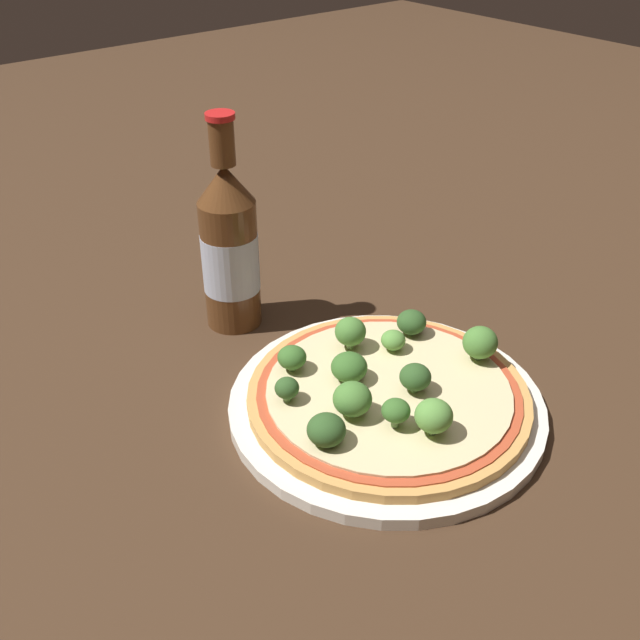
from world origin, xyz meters
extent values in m
plane|color=#3D2819|center=(0.00, 0.00, 0.00)|extent=(3.00, 3.00, 0.00)
cylinder|color=silver|center=(-0.02, -0.01, 0.01)|extent=(0.30, 0.30, 0.01)
cylinder|color=tan|center=(-0.02, -0.01, 0.02)|extent=(0.26, 0.26, 0.01)
cylinder|color=#B74728|center=(-0.02, -0.01, 0.02)|extent=(0.25, 0.25, 0.00)
cylinder|color=beige|center=(-0.02, -0.01, 0.02)|extent=(0.23, 0.23, 0.00)
cylinder|color=#6B8E51|center=(0.06, 0.04, 0.03)|extent=(0.01, 0.01, 0.01)
ellipsoid|color=#2D5123|center=(0.06, 0.04, 0.04)|extent=(0.03, 0.03, 0.02)
cylinder|color=#6B8E51|center=(-0.04, 0.02, 0.03)|extent=(0.01, 0.01, 0.01)
ellipsoid|color=#386628|center=(-0.04, 0.02, 0.04)|extent=(0.03, 0.03, 0.03)
cylinder|color=#6B8E51|center=(-0.07, 0.07, 0.03)|extent=(0.01, 0.01, 0.01)
ellipsoid|color=#386628|center=(-0.07, 0.07, 0.04)|extent=(0.03, 0.03, 0.02)
cylinder|color=#6B8E51|center=(0.00, -0.03, 0.03)|extent=(0.01, 0.01, 0.01)
ellipsoid|color=#2D5123|center=(0.00, -0.03, 0.04)|extent=(0.03, 0.03, 0.02)
cylinder|color=#6B8E51|center=(0.08, -0.03, 0.03)|extent=(0.01, 0.01, 0.01)
ellipsoid|color=#477A33|center=(0.08, -0.03, 0.05)|extent=(0.03, 0.03, 0.03)
cylinder|color=#6B8E51|center=(-0.11, -0.03, 0.03)|extent=(0.01, 0.01, 0.01)
ellipsoid|color=#2D5123|center=(-0.11, -0.03, 0.04)|extent=(0.03, 0.03, 0.03)
cylinder|color=#6B8E51|center=(0.03, 0.03, 0.03)|extent=(0.01, 0.01, 0.01)
ellipsoid|color=#568E3D|center=(0.03, 0.03, 0.04)|extent=(0.02, 0.02, 0.02)
cylinder|color=#6B8E51|center=(-0.07, -0.02, 0.03)|extent=(0.01, 0.01, 0.01)
ellipsoid|color=#477A33|center=(-0.07, -0.02, 0.04)|extent=(0.03, 0.03, 0.03)
cylinder|color=#6B8E51|center=(-0.05, -0.05, 0.03)|extent=(0.01, 0.01, 0.01)
ellipsoid|color=#386628|center=(-0.05, -0.05, 0.04)|extent=(0.03, 0.03, 0.02)
cylinder|color=#6B8E51|center=(0.00, 0.06, 0.03)|extent=(0.01, 0.01, 0.01)
ellipsoid|color=#477A33|center=(0.00, 0.06, 0.05)|extent=(0.03, 0.03, 0.03)
cylinder|color=#6B8E51|center=(-0.10, 0.03, 0.03)|extent=(0.01, 0.01, 0.01)
ellipsoid|color=#2D5123|center=(-0.10, 0.03, 0.04)|extent=(0.02, 0.02, 0.02)
cylinder|color=#6B8E51|center=(-0.03, -0.08, 0.03)|extent=(0.01, 0.01, 0.01)
ellipsoid|color=#568E3D|center=(-0.03, -0.08, 0.05)|extent=(0.03, 0.03, 0.03)
cylinder|color=#563319|center=(-0.04, 0.21, 0.07)|extent=(0.06, 0.06, 0.14)
cylinder|color=#B2BCD1|center=(-0.04, 0.21, 0.07)|extent=(0.06, 0.06, 0.06)
cone|color=#563319|center=(-0.04, 0.21, 0.16)|extent=(0.06, 0.06, 0.04)
cylinder|color=#563319|center=(-0.04, 0.21, 0.21)|extent=(0.03, 0.03, 0.05)
cylinder|color=red|center=(-0.04, 0.21, 0.23)|extent=(0.03, 0.03, 0.01)
camera|label=1|loc=(-0.41, -0.40, 0.45)|focal=42.00mm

